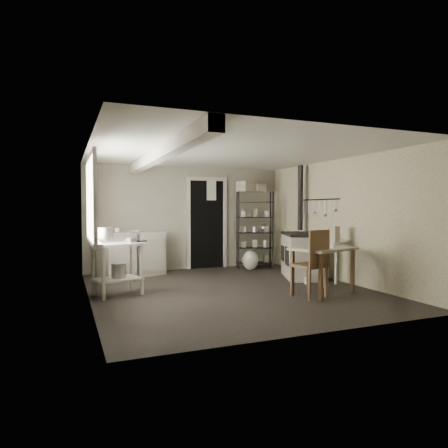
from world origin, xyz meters
name	(u,v)px	position (x,y,z in m)	size (l,w,h in m)	color
floor	(231,290)	(0.00, 0.00, 0.00)	(5.00, 5.00, 0.00)	black
ceiling	(231,152)	(0.00, 0.00, 2.30)	(5.00, 5.00, 0.00)	white
wall_back	(188,218)	(0.00, 2.50, 1.15)	(4.50, 0.02, 2.30)	#9E9886
wall_front	(320,229)	(0.00, -2.50, 1.15)	(4.50, 0.02, 2.30)	#9E9886
wall_left	(89,224)	(-2.25, 0.00, 1.15)	(0.02, 5.00, 2.30)	#9E9886
wall_right	(341,220)	(2.25, 0.00, 1.15)	(0.02, 5.00, 2.30)	#9E9886
window	(90,200)	(-2.22, 0.20, 1.50)	(0.12, 1.76, 1.28)	beige
doorway	(207,225)	(0.45, 2.47, 1.00)	(0.96, 0.10, 2.08)	beige
ceiling_beam	(159,155)	(-1.20, 0.00, 2.20)	(0.18, 5.00, 0.18)	beige
wallpaper_panel	(340,220)	(2.24, 0.00, 1.15)	(0.01, 5.00, 2.30)	beige
utensil_rail	(319,199)	(2.19, 0.60, 1.55)	(0.06, 1.20, 0.44)	#B2B1B4
prep_table	(118,270)	(-1.81, 0.28, 0.40)	(0.73, 0.52, 0.83)	beige
stockpot	(105,236)	(-1.98, 0.39, 0.94)	(0.25, 0.25, 0.27)	#B2B1B4
saucepan	(132,241)	(-1.60, 0.25, 0.85)	(0.19, 0.19, 0.11)	#B2B1B4
bucket	(119,271)	(-1.79, 0.28, 0.39)	(0.23, 0.23, 0.25)	#B2B1B4
base_cabinets	(132,253)	(-1.32, 2.01, 0.46)	(1.35, 0.58, 0.88)	beige
mixing_bowl	(136,229)	(-1.26, 1.92, 0.95)	(0.26, 0.26, 0.06)	silver
counter_cup	(117,229)	(-1.61, 1.97, 0.97)	(0.12, 0.12, 0.10)	silver
shelf_rack	(255,227)	(1.49, 2.11, 0.95)	(0.83, 0.32, 1.75)	black
shelf_jar	(243,208)	(1.19, 2.12, 1.37)	(0.09, 0.09, 0.19)	silver
storage_box_a	(246,180)	(1.26, 2.12, 2.01)	(0.33, 0.29, 0.23)	#C0B89B
storage_box_b	(259,182)	(1.61, 2.17, 1.99)	(0.28, 0.26, 0.18)	#C0B89B
stove	(301,255)	(1.75, 0.59, 0.44)	(0.62, 1.12, 0.88)	beige
stovepipe	(300,198)	(2.05, 1.08, 1.59)	(0.12, 0.12, 1.53)	black
side_ledge	(336,261)	(1.95, -0.24, 0.43)	(0.51, 0.27, 0.78)	beige
oats_box	(334,229)	(1.87, -0.29, 1.01)	(0.11, 0.18, 0.27)	#C0B89B
work_table	(323,270)	(1.27, -0.80, 0.38)	(0.98, 0.69, 0.74)	beige
table_cup	(333,244)	(1.43, -0.86, 0.80)	(0.09, 0.09, 0.08)	silver
chair	(309,266)	(0.93, -0.92, 0.48)	(0.43, 0.45, 1.05)	brown
flour_sack	(250,259)	(1.25, 1.85, 0.24)	(0.36, 0.30, 0.43)	beige
floor_crock	(307,280)	(1.50, -0.03, 0.07)	(0.11, 0.11, 0.14)	silver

